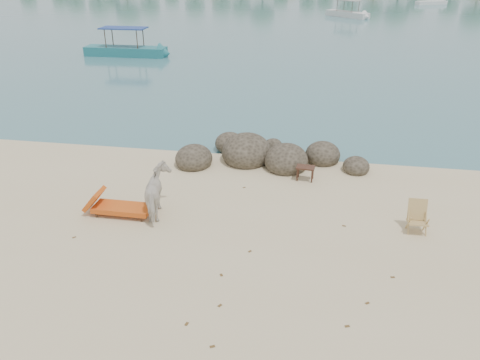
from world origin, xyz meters
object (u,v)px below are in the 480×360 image
object	(u,v)px
boulders	(261,156)
cow	(159,194)
side_table	(305,174)
boat_near	(124,32)
lounge_chair	(122,206)
deck_chair	(418,219)

from	to	relation	value
boulders	cow	size ratio (longest dim) A/B	4.14
boulders	cow	xyz separation A→B (m)	(-2.28, -4.08, 0.41)
side_table	boat_near	distance (m)	22.99
cow	boat_near	bearing A→B (deg)	-82.04
side_table	lounge_chair	distance (m)	5.71
boulders	boat_near	xyz separation A→B (m)	(-11.94, 17.33, 1.33)
lounge_chair	deck_chair	xyz separation A→B (m)	(7.80, 0.41, 0.11)
side_table	lounge_chair	size ratio (longest dim) A/B	0.29
lounge_chair	boulders	bearing A→B (deg)	52.76
side_table	deck_chair	distance (m)	3.96
lounge_chair	boat_near	size ratio (longest dim) A/B	0.30
cow	deck_chair	distance (m)	6.80
cow	deck_chair	world-z (taller)	cow
boulders	cow	bearing A→B (deg)	-119.27
side_table	boat_near	bearing A→B (deg)	131.51
cow	lounge_chair	distance (m)	1.09
boulders	boat_near	bearing A→B (deg)	124.57
cow	deck_chair	bearing A→B (deg)	165.44
cow	side_table	size ratio (longest dim) A/B	2.74
side_table	lounge_chair	bearing A→B (deg)	-142.34
side_table	lounge_chair	world-z (taller)	lounge_chair
cow	boat_near	distance (m)	23.50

